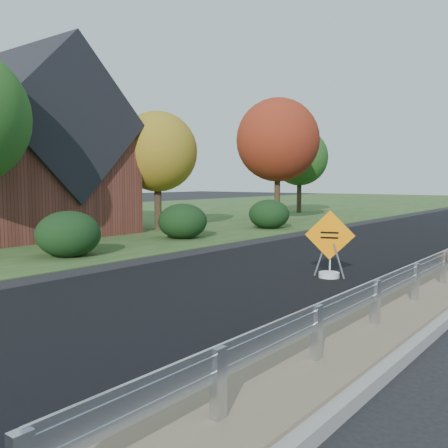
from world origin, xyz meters
The scene contains 10 objects.
grass_verge_near centered at (-24.00, 10.00, 0.01)m, with size 30.00×120.00×0.03m, color #294A20.
milled_overlay centered at (-4.40, 10.00, 0.01)m, with size 7.20×120.00×0.01m, color black.
hedge_south centered at (-11.00, -6.00, 0.76)m, with size 2.09×2.09×1.52m, color black.
hedge_mid centered at (-11.50, 0.00, 0.76)m, with size 2.09×2.09×1.52m, color black.
hedge_north centered at (-11.00, 6.00, 0.76)m, with size 2.09×2.09×1.52m, color black.
tree_near_yellow centered at (-15.00, 2.00, 3.89)m, with size 3.96×3.96×5.88m.
tree_near_red centered at (-13.00, 10.00, 4.86)m, with size 4.95×4.95×7.35m.
tree_near_back centered at (-16.00, 18.00, 4.21)m, with size 4.29×4.29×6.37m.
brick_house centered at (-19.00, -3.00, 3.57)m, with size 9.40×7.07×8.54m.
caution_sign centered at (-2.75, -3.99, 0.44)m, with size 1.19×0.52×1.73m.
Camera 1 is at (2.86, -15.58, 2.50)m, focal length 40.00 mm.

